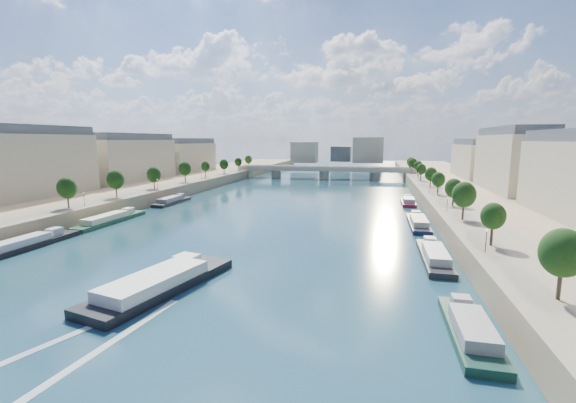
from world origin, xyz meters
The scene contains 17 objects.
ground centered at (0.00, 100.00, 0.00)m, with size 700.00×700.00×0.00m, color #0B2A31.
quay_left centered at (-72.00, 100.00, 2.50)m, with size 44.00×520.00×5.00m, color #9E8460.
quay_right centered at (72.00, 100.00, 2.50)m, with size 44.00×520.00×5.00m, color #9E8460.
pave_left centered at (-57.00, 100.00, 5.05)m, with size 14.00×520.00×0.10m, color gray.
pave_right centered at (57.00, 100.00, 5.05)m, with size 14.00×520.00×0.10m, color gray.
trees_left centered at (-55.00, 102.00, 10.48)m, with size 4.80×268.80×8.26m.
trees_right centered at (55.00, 110.00, 10.48)m, with size 4.80×268.80×8.26m.
lamps_left centered at (-52.50, 90.00, 7.78)m, with size 0.36×200.36×4.28m.
lamps_right centered at (52.50, 105.00, 7.78)m, with size 0.36×200.36×4.28m.
buildings_left centered at (-85.00, 112.00, 16.45)m, with size 16.00×226.00×23.20m.
buildings_right centered at (85.00, 112.00, 16.45)m, with size 16.00×226.00×23.20m.
skyline centered at (3.19, 319.52, 14.66)m, with size 79.00×42.00×22.00m.
bridge centered at (0.00, 218.99, 5.08)m, with size 112.00×12.00×8.15m.
tour_barge centered at (-1.53, 27.63, 1.13)m, with size 14.59×30.38×3.97m.
wake centered at (-1.53, 11.07, 0.02)m, with size 13.23×25.99×0.04m.
moored_barges_left centered at (-45.50, 41.70, 0.84)m, with size 5.00×154.61×3.60m.
moored_barges_right centered at (45.50, 54.14, 0.84)m, with size 5.00×159.84×3.60m.
Camera 1 is at (33.15, -27.54, 24.96)m, focal length 24.00 mm.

